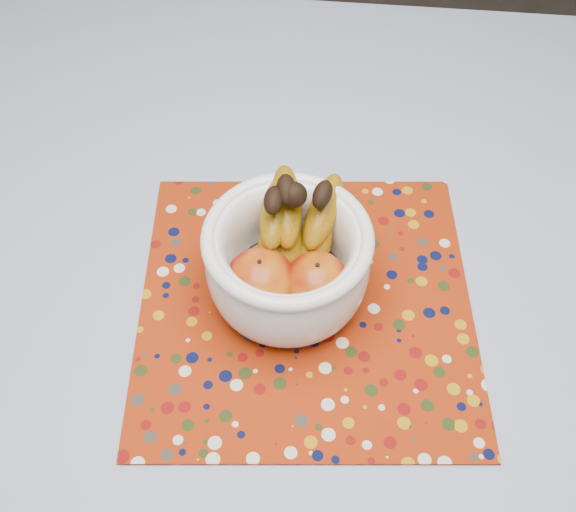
{
  "coord_description": "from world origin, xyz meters",
  "views": [
    {
      "loc": [
        0.03,
        -0.45,
        1.46
      ],
      "look_at": [
        -0.02,
        0.02,
        0.83
      ],
      "focal_mm": 42.0,
      "sensor_mm": 36.0,
      "label": 1
    }
  ],
  "objects": [
    {
      "name": "fruit_bowl",
      "position": [
        -0.01,
        0.02,
        0.84
      ],
      "size": [
        0.2,
        0.21,
        0.16
      ],
      "color": "white",
      "rests_on": "placemat"
    },
    {
      "name": "table",
      "position": [
        0.0,
        0.0,
        0.67
      ],
      "size": [
        1.2,
        1.2,
        0.75
      ],
      "color": "brown",
      "rests_on": "ground"
    },
    {
      "name": "tablecloth",
      "position": [
        0.0,
        0.0,
        0.76
      ],
      "size": [
        1.32,
        1.32,
        0.01
      ],
      "primitive_type": "cube",
      "color": "#6376A6",
      "rests_on": "table"
    },
    {
      "name": "placemat",
      "position": [
        0.01,
        0.0,
        0.76
      ],
      "size": [
        0.45,
        0.45,
        0.0
      ],
      "primitive_type": "cube",
      "rotation": [
        0.0,
        0.0,
        0.1
      ],
      "color": "maroon",
      "rests_on": "tablecloth"
    }
  ]
}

